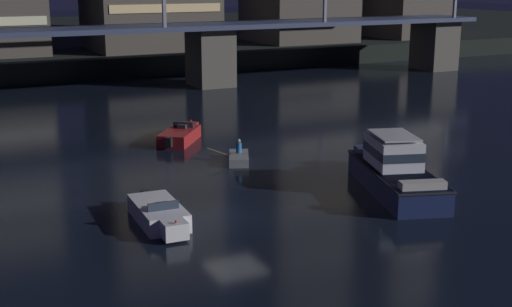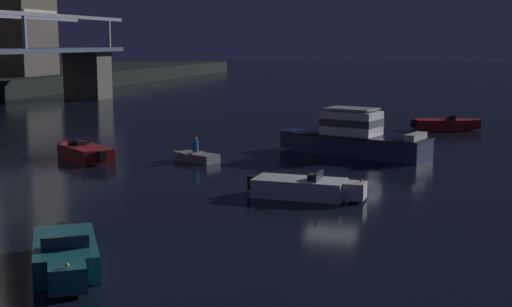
% 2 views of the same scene
% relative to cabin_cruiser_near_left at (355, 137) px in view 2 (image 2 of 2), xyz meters
% --- Properties ---
extents(ground_plane, '(400.00, 400.00, 0.00)m').
position_rel_cabin_cruiser_near_left_xyz_m(ground_plane, '(-8.76, -0.07, -1.05)').
color(ground_plane, black).
extents(cabin_cruiser_near_left, '(5.08, 9.32, 2.79)m').
position_rel_cabin_cruiser_near_left_xyz_m(cabin_cruiser_near_left, '(0.00, 0.00, 0.00)').
color(cabin_cruiser_near_left, '#19234C').
rests_on(cabin_cruiser_near_left, ground).
extents(speedboat_near_center, '(4.82, 3.73, 1.16)m').
position_rel_cabin_cruiser_near_left_xyz_m(speedboat_near_center, '(-23.42, 5.47, -0.64)').
color(speedboat_near_center, '#196066').
rests_on(speedboat_near_center, ground).
extents(speedboat_near_right, '(4.04, 4.66, 1.16)m').
position_rel_cabin_cruiser_near_left_xyz_m(speedboat_near_right, '(-5.86, 14.64, -0.64)').
color(speedboat_near_right, maroon).
rests_on(speedboat_near_right, ground).
extents(speedboat_mid_left, '(2.00, 5.22, 1.16)m').
position_rel_cabin_cruiser_near_left_xyz_m(speedboat_mid_left, '(-12.06, 0.60, -0.64)').
color(speedboat_mid_left, silver).
rests_on(speedboat_mid_left, ground).
extents(speedboat_mid_center, '(2.72, 5.19, 1.16)m').
position_rel_cabin_cruiser_near_left_xyz_m(speedboat_mid_center, '(13.84, -5.00, -0.64)').
color(speedboat_mid_center, maroon).
rests_on(speedboat_mid_center, ground).
extents(dinghy_with_paddler, '(2.70, 2.82, 1.36)m').
position_rel_cabin_cruiser_near_left_xyz_m(dinghy_with_paddler, '(-4.68, 8.26, -0.77)').
color(dinghy_with_paddler, gray).
rests_on(dinghy_with_paddler, ground).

